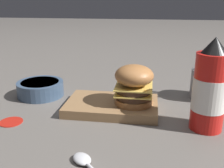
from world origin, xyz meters
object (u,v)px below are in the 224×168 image
object	(u,v)px
burger	(134,84)
ketchup_bottle	(210,90)
serving_board	(112,106)
side_bowl	(40,88)
spoon	(87,163)
fries_basket	(207,84)

from	to	relation	value
burger	ketchup_bottle	size ratio (longest dim) A/B	0.49
serving_board	side_bowl	size ratio (longest dim) A/B	1.73
burger	side_bowl	size ratio (longest dim) A/B	0.74
burger	spoon	bearing A→B (deg)	75.25
burger	side_bowl	world-z (taller)	burger
burger	ketchup_bottle	xyz separation A→B (m)	(-0.17, 0.07, 0.02)
serving_board	fries_basket	world-z (taller)	fries_basket
fries_basket	spoon	bearing A→B (deg)	53.97
ketchup_bottle	spoon	size ratio (longest dim) A/B	1.76
side_bowl	spoon	distance (m)	0.40
ketchup_bottle	fries_basket	world-z (taller)	ketchup_bottle
serving_board	fries_basket	size ratio (longest dim) A/B	1.64
ketchup_bottle	spoon	bearing A→B (deg)	37.44
serving_board	spoon	size ratio (longest dim) A/B	2.00
serving_board	side_bowl	xyz separation A→B (m)	(0.24, -0.07, 0.01)
burger	serving_board	bearing A→B (deg)	-2.77
fries_basket	spoon	distance (m)	0.47
side_bowl	serving_board	bearing A→B (deg)	162.39
serving_board	burger	xyz separation A→B (m)	(-0.06, 0.00, 0.07)
side_bowl	spoon	bearing A→B (deg)	124.49
spoon	fries_basket	bearing A→B (deg)	-78.76
side_bowl	spoon	size ratio (longest dim) A/B	1.16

